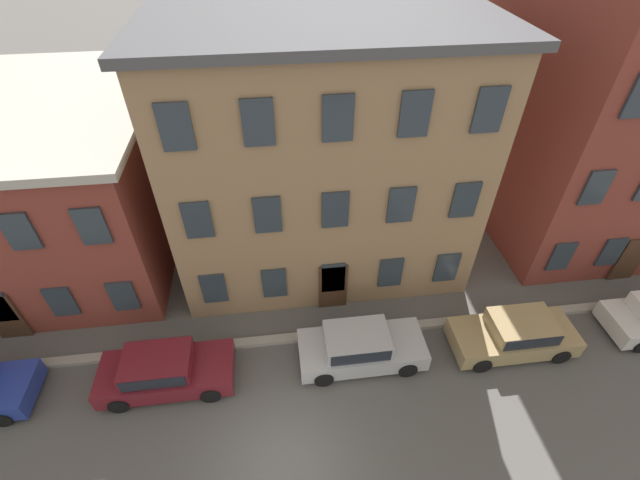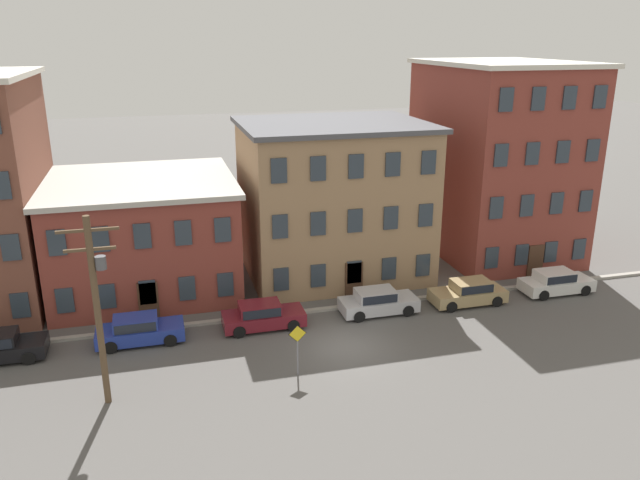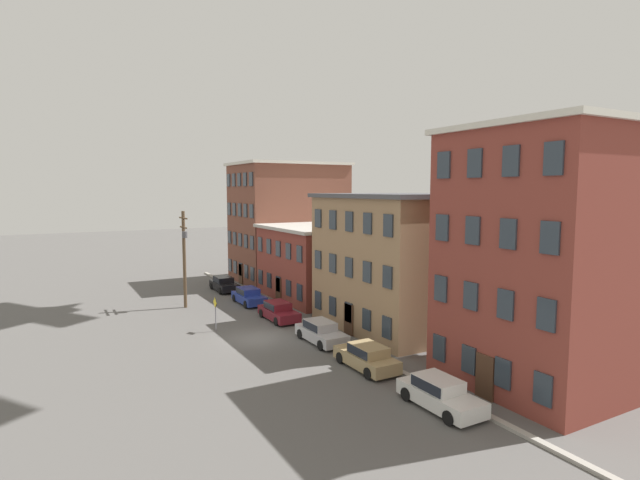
{
  "view_description": "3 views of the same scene",
  "coord_description": "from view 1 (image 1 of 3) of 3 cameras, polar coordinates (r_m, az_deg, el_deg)",
  "views": [
    {
      "loc": [
        0.41,
        -5.2,
        13.29
      ],
      "look_at": [
        1.64,
        4.69,
        4.65
      ],
      "focal_mm": 24.0,
      "sensor_mm": 36.0,
      "label": 1
    },
    {
      "loc": [
        -8.78,
        -27.09,
        15.14
      ],
      "look_at": [
        -0.3,
        4.17,
        4.42
      ],
      "focal_mm": 35.0,
      "sensor_mm": 36.0,
      "label": 2
    },
    {
      "loc": [
        31.38,
        -12.56,
        10.22
      ],
      "look_at": [
        -0.79,
        5.35,
        6.49
      ],
      "focal_mm": 28.0,
      "sensor_mm": 36.0,
      "label": 3
    }
  ],
  "objects": [
    {
      "name": "apartment_far",
      "position": [
        17.92,
        -0.22,
        13.28
      ],
      "size": [
        11.64,
        9.63,
        9.92
      ],
      "color": "#9E7A56",
      "rests_on": "ground_plane"
    },
    {
      "name": "kerb_strip",
      "position": [
        16.39,
        -5.76,
        -13.08
      ],
      "size": [
        56.0,
        0.36,
        0.16
      ],
      "primitive_type": "cube",
      "color": "#9E998E",
      "rests_on": "ground_plane"
    },
    {
      "name": "apartment_annex",
      "position": [
        23.17,
        33.36,
        18.25
      ],
      "size": [
        9.09,
        12.12,
        13.43
      ],
      "color": "brown",
      "rests_on": "ground_plane"
    },
    {
      "name": "apartment_midblock",
      "position": [
        21.77,
        -33.83,
        6.64
      ],
      "size": [
        11.19,
        11.32,
        6.82
      ],
      "color": "brown",
      "rests_on": "ground_plane"
    },
    {
      "name": "car_silver",
      "position": [
        15.4,
        5.34,
        -13.88
      ],
      "size": [
        4.4,
        1.92,
        1.43
      ],
      "color": "#B7B7BC",
      "rests_on": "ground_plane"
    },
    {
      "name": "car_tan",
      "position": [
        17.16,
        24.64,
        -11.2
      ],
      "size": [
        4.4,
        1.92,
        1.43
      ],
      "color": "tan",
      "rests_on": "ground_plane"
    },
    {
      "name": "car_maroon",
      "position": [
        15.7,
        -20.12,
        -15.93
      ],
      "size": [
        4.4,
        1.92,
        1.43
      ],
      "color": "maroon",
      "rests_on": "ground_plane"
    },
    {
      "name": "ground_plane",
      "position": [
        14.27,
        -4.76,
        -27.97
      ],
      "size": [
        200.0,
        200.0,
        0.0
      ],
      "primitive_type": "plane",
      "color": "#565451"
    }
  ]
}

